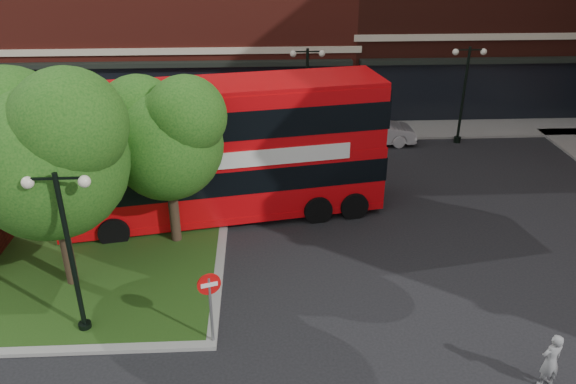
{
  "coord_description": "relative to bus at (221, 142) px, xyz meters",
  "views": [
    {
      "loc": [
        -0.33,
        -12.79,
        10.73
      ],
      "look_at": [
        0.56,
        4.92,
        2.0
      ],
      "focal_mm": 35.0,
      "sensor_mm": 36.0,
      "label": 1
    }
  ],
  "objects": [
    {
      "name": "ground",
      "position": [
        1.84,
        -7.1,
        -3.08
      ],
      "size": [
        120.0,
        120.0,
        0.0
      ],
      "primitive_type": "plane",
      "color": "black",
      "rests_on": "ground"
    },
    {
      "name": "pavement_far",
      "position": [
        1.84,
        9.4,
        -3.02
      ],
      "size": [
        44.0,
        3.0,
        0.12
      ],
      "primitive_type": "cube",
      "color": "slate",
      "rests_on": "ground"
    },
    {
      "name": "traffic_island",
      "position": [
        -6.16,
        -4.1,
        -3.01
      ],
      "size": [
        12.6,
        7.6,
        0.15
      ],
      "color": "gray",
      "rests_on": "ground"
    },
    {
      "name": "tree_island_west",
      "position": [
        -4.75,
        -4.53,
        1.71
      ],
      "size": [
        5.4,
        4.71,
        7.21
      ],
      "color": "#2D2116",
      "rests_on": "ground"
    },
    {
      "name": "tree_island_east",
      "position": [
        -1.74,
        -2.04,
        1.16
      ],
      "size": [
        4.46,
        3.9,
        6.29
      ],
      "color": "#2D2116",
      "rests_on": "ground"
    },
    {
      "name": "lamp_island",
      "position": [
        -3.66,
        -6.9,
        -0.26
      ],
      "size": [
        1.72,
        0.36,
        5.0
      ],
      "color": "black",
      "rests_on": "ground"
    },
    {
      "name": "lamp_far_left",
      "position": [
        3.84,
        7.4,
        -0.26
      ],
      "size": [
        1.72,
        0.36,
        5.0
      ],
      "color": "black",
      "rests_on": "ground"
    },
    {
      "name": "lamp_far_right",
      "position": [
        11.84,
        7.4,
        -0.26
      ],
      "size": [
        1.72,
        0.36,
        5.0
      ],
      "color": "black",
      "rests_on": "ground"
    },
    {
      "name": "bus",
      "position": [
        0.0,
        0.0,
        0.0
      ],
      "size": [
        12.6,
        4.89,
        4.7
      ],
      "rotation": [
        0.0,
        0.0,
        0.17
      ],
      "color": "red",
      "rests_on": "ground"
    },
    {
      "name": "woman",
      "position": [
        8.58,
        -9.58,
        -2.28
      ],
      "size": [
        0.65,
        0.5,
        1.6
      ],
      "primitive_type": "imported",
      "rotation": [
        0.0,
        0.0,
        3.37
      ],
      "color": "gray",
      "rests_on": "ground"
    },
    {
      "name": "car_silver",
      "position": [
        -2.69,
        8.9,
        -2.29
      ],
      "size": [
        4.67,
        1.92,
        1.58
      ],
      "primitive_type": "imported",
      "rotation": [
        0.0,
        0.0,
        1.56
      ],
      "color": "#A6A7AD",
      "rests_on": "ground"
    },
    {
      "name": "car_white",
      "position": [
        7.31,
        7.4,
        -2.36
      ],
      "size": [
        4.41,
        1.63,
        1.44
      ],
      "primitive_type": "imported",
      "rotation": [
        0.0,
        0.0,
        1.59
      ],
      "color": "silver",
      "rests_on": "ground"
    },
    {
      "name": "no_entry_sign",
      "position": [
        0.04,
        -7.6,
        -1.42
      ],
      "size": [
        0.63,
        0.24,
        2.33
      ],
      "rotation": [
        0.0,
        0.0,
        0.3
      ],
      "color": "slate",
      "rests_on": "ground"
    }
  ]
}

